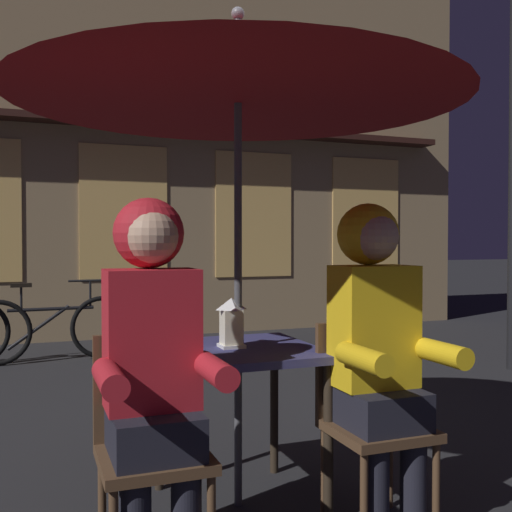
% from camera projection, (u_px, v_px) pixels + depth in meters
% --- Properties ---
extents(ground_plane, '(60.00, 60.00, 0.00)m').
position_uv_depth(ground_plane, '(238.00, 505.00, 2.81)').
color(ground_plane, '#232326').
extents(cafe_table, '(0.72, 0.72, 0.74)m').
position_uv_depth(cafe_table, '(238.00, 369.00, 2.80)').
color(cafe_table, navy).
rests_on(cafe_table, ground_plane).
extents(patio_umbrella, '(2.10, 2.10, 2.31)m').
position_uv_depth(patio_umbrella, '(238.00, 62.00, 2.76)').
color(patio_umbrella, '#4C4C51').
rests_on(patio_umbrella, ground_plane).
extents(lantern, '(0.11, 0.11, 0.23)m').
position_uv_depth(lantern, '(231.00, 321.00, 2.79)').
color(lantern, white).
rests_on(lantern, cafe_table).
extents(chair_left, '(0.40, 0.40, 0.87)m').
position_uv_depth(chair_left, '(150.00, 437.00, 2.29)').
color(chair_left, '#513823').
rests_on(chair_left, ground_plane).
extents(chair_right, '(0.40, 0.40, 0.87)m').
position_uv_depth(chair_right, '(369.00, 412.00, 2.63)').
color(chair_right, '#513823').
rests_on(chair_right, ground_plane).
extents(person_left_hooded, '(0.45, 0.56, 1.40)m').
position_uv_depth(person_left_hooded, '(153.00, 346.00, 2.23)').
color(person_left_hooded, black).
rests_on(person_left_hooded, ground_plane).
extents(person_right_hooded, '(0.45, 0.56, 1.40)m').
position_uv_depth(person_right_hooded, '(377.00, 332.00, 2.56)').
color(person_right_hooded, black).
rests_on(person_right_hooded, ground_plane).
extents(shopfront_building, '(10.00, 0.93, 6.20)m').
position_uv_depth(shopfront_building, '(120.00, 100.00, 7.86)').
color(shopfront_building, '#937A56').
rests_on(shopfront_building, ground_plane).
extents(bicycle_third, '(1.68, 0.13, 0.84)m').
position_uv_depth(bicycle_third, '(51.00, 328.00, 6.13)').
color(bicycle_third, black).
rests_on(bicycle_third, ground_plane).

